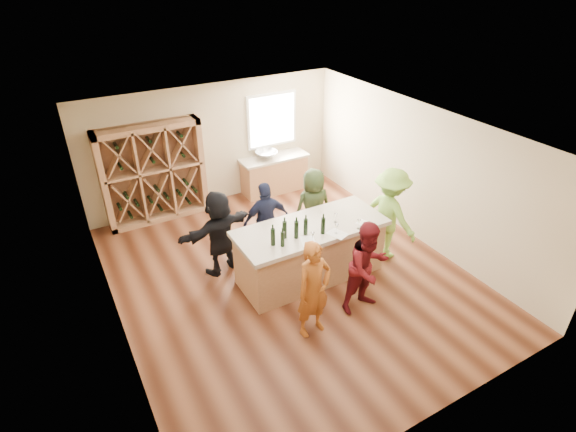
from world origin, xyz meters
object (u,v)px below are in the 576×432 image
person_far_left (219,233)px  wine_bottle_f (323,226)px  tasting_counter_base (310,253)px  person_far_right (313,207)px  wine_bottle_c (285,230)px  wine_bottle_e (306,227)px  person_server (390,214)px  wine_bottle_b (283,239)px  wine_bottle_a (273,237)px  person_near_left (314,289)px  person_far_mid (266,221)px  person_near_right (368,267)px  wine_rack (154,174)px  wine_bottle_d (296,230)px  sink (267,155)px

person_far_left → wine_bottle_f: 1.94m
tasting_counter_base → person_far_right: person_far_right is taller
wine_bottle_c → wine_bottle_e: bearing=-13.2°
person_server → wine_bottle_b: bearing=84.4°
wine_bottle_a → person_far_right: size_ratio=0.19×
person_near_left → person_far_mid: 2.22m
person_near_left → wine_bottle_f: person_near_left is taller
tasting_counter_base → wine_bottle_c: bearing=-170.6°
wine_bottle_f → person_far_mid: bearing=108.9°
tasting_counter_base → person_far_right: 1.20m
person_near_right → wine_rack: bearing=112.3°
person_far_left → wine_bottle_d: bearing=114.8°
tasting_counter_base → person_far_left: size_ratio=1.58×
tasting_counter_base → wine_bottle_e: (-0.22, -0.18, 0.73)m
person_near_left → tasting_counter_base: bearing=53.9°
wine_bottle_e → wine_bottle_f: same height
wine_bottle_c → wine_bottle_d: (0.17, -0.10, 0.00)m
wine_bottle_e → person_far_mid: person_far_mid is taller
sink → wine_bottle_c: bearing=-112.5°
wine_bottle_d → person_far_left: bearing=128.4°
person_near_right → person_far_left: same height
person_near_right → wine_bottle_f: 1.02m
sink → wine_bottle_a: size_ratio=1.76×
wine_bottle_d → person_far_left: 1.55m
sink → person_server: bearing=-77.3°
person_near_right → person_far_left: bearing=125.2°
wine_rack → sink: (2.70, -0.07, -0.09)m
wine_bottle_d → wine_bottle_f: wine_bottle_d is taller
tasting_counter_base → wine_bottle_c: (-0.58, -0.10, 0.74)m
wine_bottle_b → person_near_left: 1.01m
sink → tasting_counter_base: size_ratio=0.21×
wine_bottle_a → person_far_right: bearing=37.4°
wine_bottle_b → wine_bottle_f: (0.78, -0.00, 0.02)m
wine_rack → person_near_right: 5.15m
wine_bottle_c → person_near_right: bearing=-49.2°
wine_bottle_e → person_far_right: (0.88, 1.14, -0.42)m
wine_rack → wine_bottle_b: wine_rack is taller
wine_rack → wine_bottle_f: 4.22m
wine_bottle_b → person_near_left: person_near_left is taller
wine_bottle_b → person_near_right: bearing=-39.3°
wine_bottle_f → person_server: bearing=4.8°
tasting_counter_base → person_far_mid: 1.09m
wine_bottle_f → wine_bottle_a: bearing=173.3°
wine_bottle_b → person_server: 2.42m
wine_bottle_c → person_far_left: 1.38m
person_far_right → wine_bottle_f: bearing=68.9°
wine_rack → wine_bottle_d: 3.93m
wine_bottle_b → person_far_mid: bearing=74.8°
wine_bottle_a → person_far_right: 1.95m
wine_bottle_a → wine_bottle_f: bearing=-6.7°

